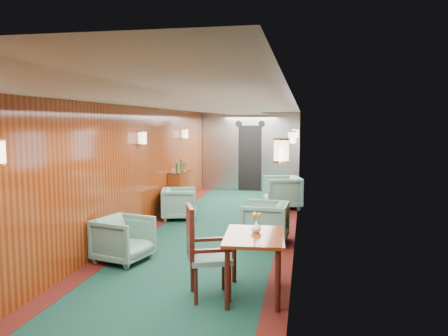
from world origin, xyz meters
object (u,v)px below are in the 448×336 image
(side_chair, at_px, (201,248))
(armchair_right_far, at_px, (282,192))
(dining_table, at_px, (254,245))
(armchair_left_near, at_px, (123,239))
(armchair_left_far, at_px, (179,203))
(credenza, at_px, (180,189))
(armchair_right_near, at_px, (265,222))

(side_chair, relative_size, armchair_right_far, 1.29)
(dining_table, height_order, armchair_right_far, armchair_right_far)
(armchair_left_near, relative_size, armchair_left_far, 1.00)
(credenza, height_order, armchair_right_far, credenza)
(credenza, height_order, armchair_left_far, credenza)
(side_chair, bearing_deg, dining_table, -5.71)
(dining_table, height_order, side_chair, side_chair)
(dining_table, distance_m, credenza, 5.63)
(armchair_left_far, relative_size, armchair_right_far, 0.85)
(armchair_left_far, bearing_deg, armchair_right_near, -141.88)
(dining_table, xyz_separation_m, armchair_left_far, (-2.09, 3.93, -0.30))
(side_chair, bearing_deg, armchair_left_far, 88.94)
(armchair_left_near, xyz_separation_m, armchair_right_near, (2.01, 1.44, 0.02))
(armchair_right_near, bearing_deg, side_chair, -7.87)
(armchair_left_near, bearing_deg, armchair_left_far, 14.18)
(armchair_left_far, height_order, armchair_right_far, armchair_right_far)
(armchair_left_far, bearing_deg, armchair_left_near, 165.37)
(credenza, height_order, armchair_right_near, credenza)
(credenza, bearing_deg, armchair_right_near, -49.20)
(side_chair, distance_m, armchair_right_near, 2.63)
(armchair_left_near, distance_m, armchair_left_far, 2.97)
(armchair_left_near, height_order, armchair_left_far, armchair_left_near)
(side_chair, height_order, armchair_left_far, side_chair)
(armchair_left_far, distance_m, armchair_right_near, 2.52)
(credenza, xyz_separation_m, armchair_right_far, (2.46, 0.44, -0.07))
(armchair_right_far, bearing_deg, armchair_right_near, -16.24)
(side_chair, height_order, armchair_right_far, side_chair)
(dining_table, bearing_deg, armchair_right_far, 85.52)
(side_chair, xyz_separation_m, armchair_right_far, (0.67, 5.70, -0.21))
(side_chair, height_order, credenza, credenza)
(credenza, bearing_deg, armchair_left_near, -85.64)
(armchair_right_near, relative_size, armchair_right_far, 0.91)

